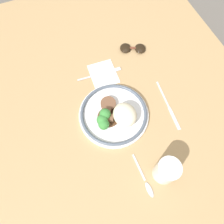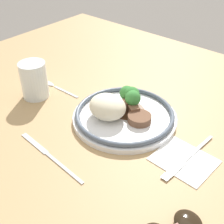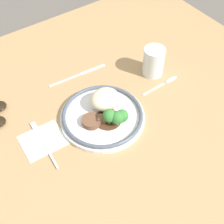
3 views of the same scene
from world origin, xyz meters
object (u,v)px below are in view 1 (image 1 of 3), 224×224
Objects in this scene: plate at (115,114)px; sunglasses at (133,48)px; juice_glass at (166,171)px; knife at (169,107)px; spoon at (147,184)px; fork at (104,73)px.

plate is 0.34m from sunglasses.
knife is (-0.22, 0.14, -0.05)m from juice_glass.
spoon is (0.23, -0.21, 0.00)m from knife.
spoon is at bearing -89.66° from fork.
plate is 2.13× the size of sunglasses.
plate is 2.56× the size of juice_glass.
juice_glass is 0.46m from fork.
sunglasses is at bearing 166.57° from juice_glass.
spoon is 1.24× the size of sunglasses.
plate is at bearing -95.67° from fork.
fork reaches higher than knife.
juice_glass is at bearing -27.95° from knife.
fork is 1.23× the size of spoon.
sunglasses reaches higher than spoon.
knife is at bearing 26.74° from sunglasses.
juice_glass is at bearing 15.70° from plate.
fork is (-0.46, -0.04, -0.04)m from juice_glass.
fork is 0.86× the size of knife.
fork is 1.52× the size of sunglasses.
plate is 1.40× the size of fork.
knife is at bearing -49.68° from fork.
sunglasses is (-0.07, 0.16, 0.01)m from fork.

